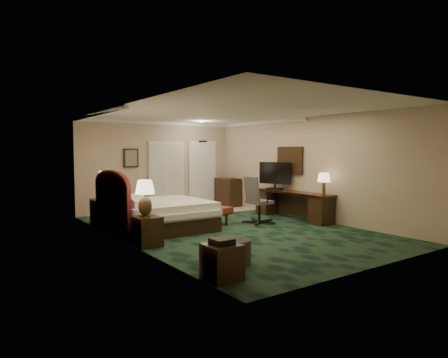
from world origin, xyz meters
TOP-DOWN VIEW (x-y plane):
  - floor at (0.00, 0.00)m, footprint 5.00×7.50m
  - ceiling at (0.00, 0.00)m, footprint 5.00×7.50m
  - wall_back at (0.00, 3.75)m, footprint 5.00×0.00m
  - wall_front at (0.00, -3.75)m, footprint 5.00×0.00m
  - wall_left at (-2.50, 0.00)m, footprint 0.00×7.50m
  - wall_right at (2.50, 0.00)m, footprint 0.00×7.50m
  - crown_molding at (0.00, 0.00)m, footprint 5.00×7.50m
  - tile_patch at (0.90, 2.90)m, footprint 3.20×1.70m
  - headboard at (-2.44, 1.00)m, footprint 0.12×2.00m
  - entry_door at (1.55, 3.72)m, footprint 1.02×0.06m
  - closet_doors at (0.25, 3.71)m, footprint 1.20×0.06m
  - wall_art at (-0.90, 3.71)m, footprint 0.45×0.06m
  - wall_mirror at (2.46, 0.60)m, footprint 0.05×0.95m
  - bed at (-1.36, 0.86)m, footprint 2.08×1.93m
  - nightstand_near at (-2.25, -0.41)m, footprint 0.45×0.52m
  - nightstand_far at (-2.23, 2.21)m, footprint 0.51×0.58m
  - lamp_near at (-2.28, -0.38)m, footprint 0.46×0.46m
  - lamp_far at (-2.19, 2.17)m, footprint 0.46×0.46m
  - bed_bench at (0.04, 1.01)m, footprint 0.74×1.35m
  - ottoman at (-1.62, -2.33)m, footprint 0.56×0.56m
  - side_table at (-2.24, -2.87)m, footprint 0.47×0.47m
  - desk at (2.21, 0.24)m, footprint 0.54×2.52m
  - tv at (2.19, 0.91)m, footprint 0.37×0.97m
  - desk_lamp at (2.20, -0.84)m, footprint 0.39×0.39m
  - desk_chair at (1.02, 0.19)m, footprint 0.72×0.68m
  - minibar at (2.21, 3.20)m, footprint 0.48×0.87m

SIDE VIEW (x-z plane):
  - floor at x=0.00m, z-range 0.00..0.00m
  - tile_patch at x=0.90m, z-range 0.00..0.01m
  - ottoman at x=-1.62m, z-range 0.00..0.39m
  - bed_bench at x=0.04m, z-range 0.00..0.43m
  - side_table at x=-2.24m, z-range 0.00..0.51m
  - nightstand_near at x=-2.25m, z-range 0.00..0.56m
  - nightstand_far at x=-2.23m, z-range 0.00..0.64m
  - bed at x=-1.36m, z-range 0.00..0.66m
  - desk at x=2.21m, z-range 0.00..0.73m
  - minibar at x=2.21m, z-range 0.00..0.92m
  - desk_chair at x=1.02m, z-range 0.00..1.18m
  - headboard at x=-2.44m, z-range 0.00..1.40m
  - lamp_near at x=-2.28m, z-range 0.56..1.26m
  - lamp_far at x=-2.19m, z-range 0.64..1.32m
  - desk_lamp at x=2.20m, z-range 0.73..1.28m
  - entry_door at x=1.55m, z-range -0.04..2.14m
  - closet_doors at x=0.25m, z-range 0.00..2.10m
  - tv at x=2.19m, z-range 0.73..1.50m
  - wall_back at x=0.00m, z-range 0.00..2.70m
  - wall_front at x=0.00m, z-range 0.00..2.70m
  - wall_left at x=-2.50m, z-range 0.00..2.70m
  - wall_right at x=2.50m, z-range 0.00..2.70m
  - wall_mirror at x=2.46m, z-range 1.18..1.93m
  - wall_art at x=-0.90m, z-range 1.33..1.88m
  - crown_molding at x=0.00m, z-range 2.60..2.70m
  - ceiling at x=0.00m, z-range 2.70..2.70m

